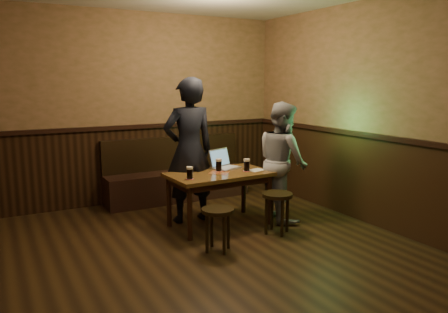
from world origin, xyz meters
The scene contains 12 objects.
room centered at (0.00, 0.22, 1.20)m, with size 5.04×6.04×2.84m.
bench centered at (0.75, 2.75, 0.31)m, with size 2.20×0.50×0.95m.
pub_table centered at (0.75, 1.34, 0.59)m, with size 1.30×0.78×0.68m.
stool_left centered at (0.34, 0.60, 0.37)m, with size 0.36×0.36×0.47m.
stool_right centered at (1.21, 0.75, 0.39)m, with size 0.42×0.42×0.49m.
pint_left centered at (0.28, 1.19, 0.75)m, with size 0.09×0.09×0.15m.
pint_mid centered at (0.78, 1.42, 0.76)m, with size 0.10×0.10×0.16m.
pint_right centered at (1.10, 1.26, 0.76)m, with size 0.10×0.10×0.16m.
laptop centered at (0.92, 1.56, 0.74)m, with size 0.43×0.39×0.25m.
menu centered at (1.23, 1.25, 0.68)m, with size 0.22×0.15×0.00m, color silver.
person_suit centered at (0.49, 1.69, 0.93)m, with size 0.67×0.44×1.85m, color black.
person_grey centered at (1.60, 1.20, 0.77)m, with size 0.75×0.58×1.54m, color gray.
Camera 1 is at (-1.73, -3.35, 1.81)m, focal length 35.00 mm.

